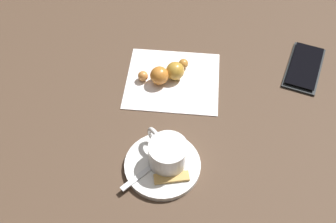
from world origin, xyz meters
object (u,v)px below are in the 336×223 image
at_px(napkin, 173,80).
at_px(saucer, 163,165).
at_px(teaspoon, 158,161).
at_px(espresso_cup, 167,153).
at_px(croissant, 167,73).
at_px(cell_phone, 304,67).
at_px(sugar_packet, 172,178).

bearing_deg(napkin, saucer, 13.79).
bearing_deg(teaspoon, espresso_cup, 118.04).
xyz_separation_m(saucer, napkin, (-0.20, -0.05, -0.00)).
height_order(napkin, croissant, croissant).
relative_size(teaspoon, croissant, 1.15).
xyz_separation_m(saucer, espresso_cup, (-0.01, 0.01, 0.03)).
relative_size(teaspoon, cell_phone, 0.78).
relative_size(sugar_packet, napkin, 0.32).
distance_m(sugar_packet, croissant, 0.23).
bearing_deg(sugar_packet, saucer, 111.16).
relative_size(sugar_packet, cell_phone, 0.41).
bearing_deg(espresso_cup, napkin, -163.95).
bearing_deg(sugar_packet, croissant, 84.70).
bearing_deg(sugar_packet, teaspoon, 118.19).
bearing_deg(napkin, croissant, -81.38).
bearing_deg(sugar_packet, espresso_cup, 94.27).
height_order(espresso_cup, croissant, espresso_cup).
bearing_deg(teaspoon, napkin, -168.34).
height_order(saucer, napkin, saucer).
distance_m(teaspoon, croissant, 0.20).
bearing_deg(napkin, sugar_packet, 18.23).
distance_m(napkin, cell_phone, 0.28).
distance_m(teaspoon, cell_phone, 0.38).
relative_size(saucer, cell_phone, 0.92).
height_order(sugar_packet, cell_phone, sugar_packet).
bearing_deg(saucer, napkin, -166.21).
bearing_deg(espresso_cup, sugar_packet, 30.74).
bearing_deg(espresso_cup, croissant, -160.49).
bearing_deg(napkin, espresso_cup, 16.05).
distance_m(saucer, napkin, 0.20).
height_order(teaspoon, cell_phone, teaspoon).
relative_size(napkin, croissant, 1.94).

